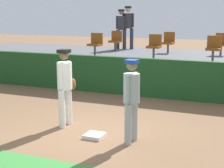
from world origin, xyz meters
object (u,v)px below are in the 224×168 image
Objects in this scene: player_runner_visitor at (131,95)px; seat_front_right at (214,47)px; spectator_capped at (128,24)px; spectator_hooded at (121,26)px; first_base at (95,136)px; seat_front_left at (96,43)px; seat_back_right at (221,43)px; seat_back_center at (169,41)px; seat_front_center at (154,45)px; player_fielder_home at (65,82)px; seat_back_left at (116,40)px.

seat_front_right is (0.97, 5.54, 0.54)m from player_runner_visitor.
spectator_hooded is at bearing 34.30° from spectator_capped.
seat_front_left reaches higher than first_base.
seat_back_right and seat_front_right have the same top height.
seat_front_center is at bearing -92.80° from seat_back_center.
seat_back_right is 1.80m from seat_front_right.
seat_front_right is at bearing 150.88° from player_fielder_home.
seat_back_right reaches higher than player_fielder_home.
spectator_capped reaches higher than spectator_hooded.
spectator_hooded reaches higher than seat_back_center.
first_base is at bearing 99.93° from spectator_hooded.
seat_back_center is (-0.99, 7.34, 0.54)m from player_runner_visitor.
seat_front_center is (-2.13, -1.80, -0.00)m from seat_back_right.
spectator_hooded is at bearing -169.41° from player_fielder_home.
player_fielder_home is 1.87m from player_runner_visitor.
first_base is at bearing -107.92° from seat_front_right.
seat_back_right and seat_front_center have the same top height.
first_base is at bearing -65.34° from seat_front_left.
seat_back_left is 1.00× the size of seat_back_center.
spectator_hooded is (-1.46, 7.53, 1.03)m from player_fielder_home.
seat_front_right is 4.84m from spectator_capped.
spectator_hooded is at bearing 131.92° from seat_front_center.
seat_back_right is at bearing 75.63° from first_base.
player_fielder_home is at bearing 92.87° from spectator_capped.
seat_back_left is at bearing 179.99° from seat_back_center.
seat_front_left and seat_back_center have the same top height.
spectator_hooded is at bearing -152.53° from player_runner_visitor.
seat_back_left and seat_front_center have the same top height.
spectator_capped is at bearing 82.39° from seat_front_left.
seat_front_left is 4.79m from seat_back_right.
seat_back_right is (4.33, 0.00, 0.00)m from seat_back_left.
seat_front_center is at bearing -39.26° from seat_back_left.
spectator_capped is (-4.00, 2.66, 0.62)m from seat_front_right.
seat_back_right is 4.41m from spectator_hooded.
seat_back_left is at bearing -150.75° from player_runner_visitor.
seat_front_left is (-2.55, 5.56, 1.51)m from first_base.
seat_front_right is 1.00× the size of seat_front_center.
seat_back_center is (-1.95, 1.80, -0.00)m from seat_front_right.
spectator_hooded is (0.11, 2.45, 0.54)m from seat_front_left.
player_runner_visitor is 2.08× the size of seat_back_left.
player_fielder_home reaches higher than first_base.
player_fielder_home is at bearing 93.96° from spectator_hooded.
seat_back_left is 1.00× the size of seat_front_center.
seat_front_left is 1.00× the size of seat_front_center.
player_runner_visitor is 5.67m from seat_front_center.
seat_back_right reaches higher than first_base.
seat_front_left is 4.35m from seat_front_right.
seat_back_right is 2.79m from seat_front_center.
seat_front_left is at bearing -93.40° from seat_back_left.
seat_front_left reaches higher than player_fielder_home.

